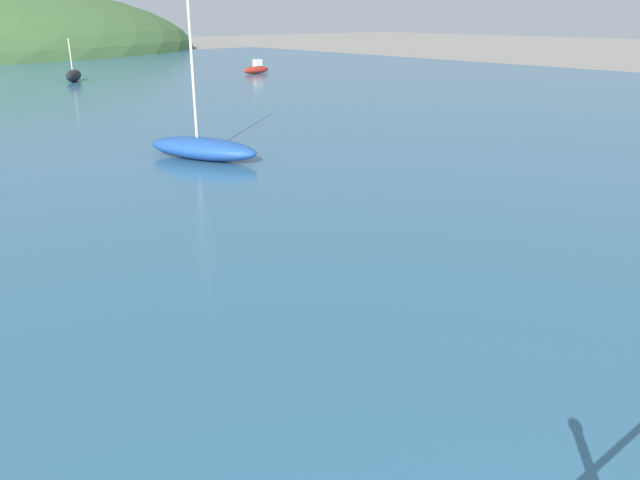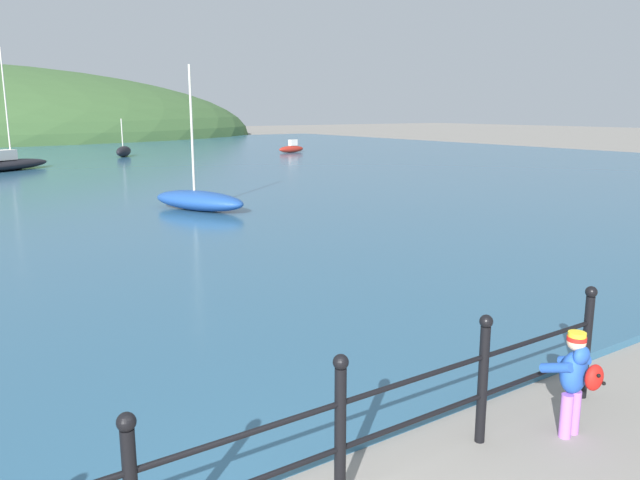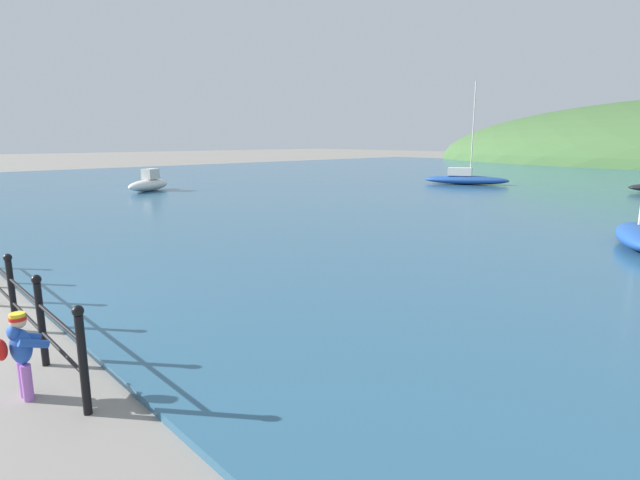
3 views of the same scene
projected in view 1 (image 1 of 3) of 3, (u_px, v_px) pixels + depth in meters
The scene contains 3 objects.
boat_red_dinghy at pixel (74, 75), 34.65m from camera, with size 1.70×2.04×2.31m.
boat_green_fishing at pixel (203, 148), 16.09m from camera, with size 2.21×3.34×4.09m.
boat_mid_harbor at pixel (256, 69), 39.29m from camera, with size 2.17×0.86×0.86m.
Camera 1 is at (-2.52, 0.64, 3.65)m, focal length 35.00 mm.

